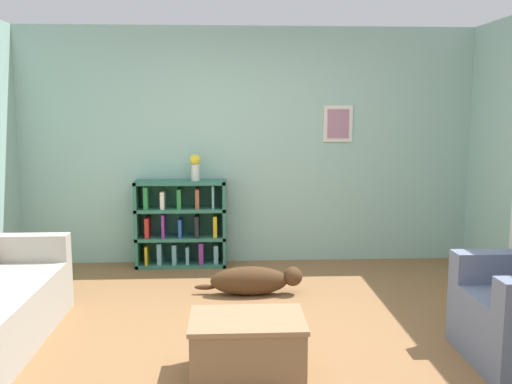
{
  "coord_description": "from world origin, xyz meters",
  "views": [
    {
      "loc": [
        -0.23,
        -4.11,
        1.7
      ],
      "look_at": [
        0.0,
        0.4,
        1.05
      ],
      "focal_mm": 40.0,
      "sensor_mm": 36.0,
      "label": 1
    }
  ],
  "objects": [
    {
      "name": "ground_plane",
      "position": [
        0.0,
        0.0,
        0.0
      ],
      "size": [
        14.0,
        14.0,
        0.0
      ],
      "primitive_type": "plane",
      "color": "brown"
    },
    {
      "name": "wall_back",
      "position": [
        0.0,
        2.25,
        1.3
      ],
      "size": [
        5.6,
        0.13,
        2.6
      ],
      "color": "#93BCB2",
      "rests_on": "ground_plane"
    },
    {
      "name": "bookshelf",
      "position": [
        -0.74,
        2.05,
        0.45
      ],
      "size": [
        0.98,
        0.3,
        0.94
      ],
      "color": "#2D6B56",
      "rests_on": "ground_plane"
    },
    {
      "name": "coffee_table",
      "position": [
        -0.11,
        -0.63,
        0.21
      ],
      "size": [
        0.74,
        0.51,
        0.39
      ],
      "color": "#846647",
      "rests_on": "ground_plane"
    },
    {
      "name": "dog",
      "position": [
        0.01,
        0.99,
        0.14
      ],
      "size": [
        1.01,
        0.24,
        0.27
      ],
      "color": "#472D19",
      "rests_on": "ground_plane"
    },
    {
      "name": "vase",
      "position": [
        -0.57,
        2.03,
        1.11
      ],
      "size": [
        0.12,
        0.12,
        0.29
      ],
      "color": "silver",
      "rests_on": "bookshelf"
    }
  ]
}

